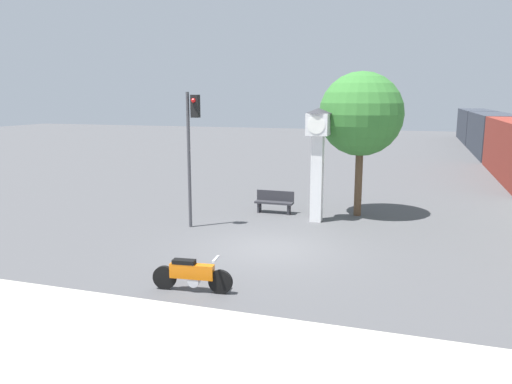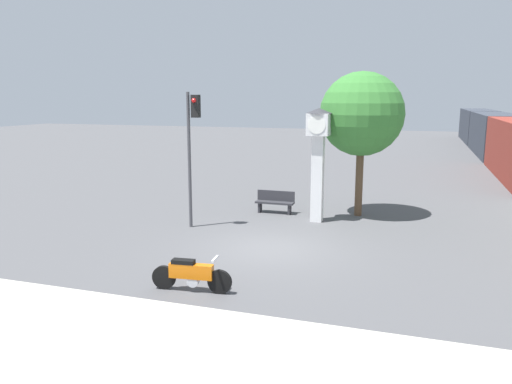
# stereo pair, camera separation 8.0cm
# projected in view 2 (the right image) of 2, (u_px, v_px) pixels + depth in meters

# --- Properties ---
(ground_plane) EXTENTS (120.00, 120.00, 0.00)m
(ground_plane) POSITION_uv_depth(u_px,v_px,m) (270.00, 249.00, 15.92)
(ground_plane) COLOR #4C4C4F
(sidewalk_strip) EXTENTS (36.00, 6.00, 0.10)m
(sidewalk_strip) POSITION_uv_depth(u_px,v_px,m) (136.00, 380.00, 8.44)
(sidewalk_strip) COLOR #BCB7A8
(sidewalk_strip) RESTS_ON ground_plane
(motorcycle) EXTENTS (2.06, 0.46, 0.91)m
(motorcycle) POSITION_uv_depth(u_px,v_px,m) (191.00, 274.00, 12.37)
(motorcycle) COLOR black
(motorcycle) RESTS_ON ground_plane
(clock_tower) EXTENTS (0.99, 0.99, 4.36)m
(clock_tower) POSITION_uv_depth(u_px,v_px,m) (318.00, 147.00, 18.91)
(clock_tower) COLOR white
(clock_tower) RESTS_ON ground_plane
(freight_train) EXTENTS (2.80, 52.61, 3.40)m
(freight_train) POSITION_uv_depth(u_px,v_px,m) (507.00, 141.00, 35.44)
(freight_train) COLOR #ADA393
(freight_train) RESTS_ON ground_plane
(traffic_light) EXTENTS (0.50, 0.35, 4.94)m
(traffic_light) POSITION_uv_depth(u_px,v_px,m) (192.00, 137.00, 17.93)
(traffic_light) COLOR #47474C
(traffic_light) RESTS_ON ground_plane
(street_tree) EXTENTS (3.32, 3.32, 5.76)m
(street_tree) POSITION_uv_depth(u_px,v_px,m) (362.00, 114.00, 19.63)
(street_tree) COLOR brown
(street_tree) RESTS_ON ground_plane
(bench) EXTENTS (1.60, 0.44, 0.92)m
(bench) POSITION_uv_depth(u_px,v_px,m) (275.00, 201.00, 20.75)
(bench) COLOR #2D2D33
(bench) RESTS_ON ground_plane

